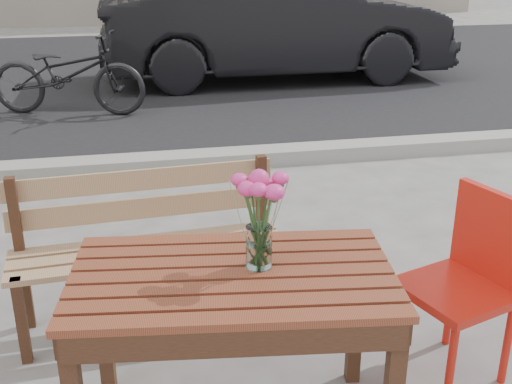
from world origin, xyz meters
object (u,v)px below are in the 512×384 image
(parked_car, at_px, (275,22))
(main_table, at_px, (233,301))
(main_vase, at_px, (259,208))
(bicycle, at_px, (68,74))
(red_chair, at_px, (471,273))

(parked_car, bearing_deg, main_table, 165.20)
(main_vase, bearing_deg, bicycle, 101.27)
(main_vase, bearing_deg, parked_car, 76.31)
(red_chair, bearing_deg, main_table, -97.60)
(parked_car, height_order, bicycle, parked_car)
(main_table, xyz_separation_m, main_vase, (0.10, 0.03, 0.34))
(main_vase, xyz_separation_m, parked_car, (1.56, 6.40, -0.18))
(parked_car, bearing_deg, red_chair, 173.98)
(main_table, distance_m, red_chair, 1.06)
(main_table, bearing_deg, main_vase, 22.46)
(bicycle, bearing_deg, parked_car, -46.37)
(red_chair, distance_m, main_vase, 1.05)
(main_table, bearing_deg, red_chair, 18.02)
(red_chair, relative_size, bicycle, 0.49)
(main_table, relative_size, red_chair, 1.48)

